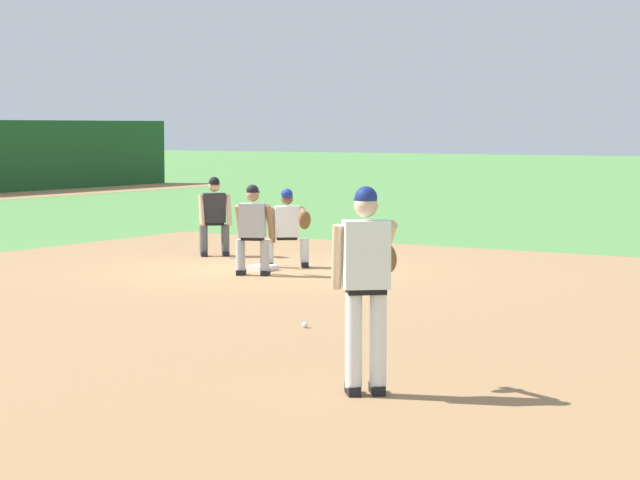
{
  "coord_description": "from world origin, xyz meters",
  "views": [
    {
      "loc": [
        -16.82,
        -11.73,
        2.38
      ],
      "look_at": [
        -5.18,
        -4.39,
        1.12
      ],
      "focal_mm": 70.0,
      "sensor_mm": 36.0,
      "label": 1
    }
  ],
  "objects_px": {
    "first_baseman": "(288,225)",
    "umpire": "(214,213)",
    "baseball": "(305,325)",
    "baserunner": "(253,226)",
    "first_base_bag": "(263,268)",
    "pitcher": "(367,277)"
  },
  "relations": [
    {
      "from": "first_baseman",
      "to": "umpire",
      "type": "xyz_separation_m",
      "value": [
        0.86,
        2.2,
        0.06
      ]
    },
    {
      "from": "baseball",
      "to": "baserunner",
      "type": "relative_size",
      "value": 0.05
    },
    {
      "from": "baseball",
      "to": "first_base_bag",
      "type": "bearing_deg",
      "value": 39.69
    },
    {
      "from": "umpire",
      "to": "first_base_bag",
      "type": "bearing_deg",
      "value": -124.46
    },
    {
      "from": "first_base_bag",
      "to": "pitcher",
      "type": "height_order",
      "value": "pitcher"
    },
    {
      "from": "first_base_bag",
      "to": "first_baseman",
      "type": "height_order",
      "value": "first_baseman"
    },
    {
      "from": "first_base_bag",
      "to": "umpire",
      "type": "bearing_deg",
      "value": 55.54
    },
    {
      "from": "first_base_bag",
      "to": "umpire",
      "type": "relative_size",
      "value": 0.26
    },
    {
      "from": "baserunner",
      "to": "umpire",
      "type": "distance_m",
      "value": 3.12
    },
    {
      "from": "pitcher",
      "to": "first_baseman",
      "type": "height_order",
      "value": "pitcher"
    },
    {
      "from": "baserunner",
      "to": "baseball",
      "type": "bearing_deg",
      "value": -137.98
    },
    {
      "from": "pitcher",
      "to": "first_baseman",
      "type": "distance_m",
      "value": 10.0
    },
    {
      "from": "baseball",
      "to": "pitcher",
      "type": "bearing_deg",
      "value": -138.52
    },
    {
      "from": "baserunner",
      "to": "umpire",
      "type": "relative_size",
      "value": 1.0
    },
    {
      "from": "baseball",
      "to": "first_baseman",
      "type": "height_order",
      "value": "first_baseman"
    },
    {
      "from": "first_baseman",
      "to": "baserunner",
      "type": "distance_m",
      "value": 1.22
    },
    {
      "from": "first_baseman",
      "to": "first_base_bag",
      "type": "bearing_deg",
      "value": 165.73
    },
    {
      "from": "first_baseman",
      "to": "umpire",
      "type": "relative_size",
      "value": 0.92
    },
    {
      "from": "baserunner",
      "to": "umpire",
      "type": "xyz_separation_m",
      "value": [
        2.07,
        2.33,
        0.0
      ]
    },
    {
      "from": "pitcher",
      "to": "first_baseman",
      "type": "xyz_separation_m",
      "value": [
        7.91,
        6.11,
        -0.33
      ]
    },
    {
      "from": "first_base_bag",
      "to": "umpire",
      "type": "height_order",
      "value": "umpire"
    },
    {
      "from": "baserunner",
      "to": "first_base_bag",
      "type": "bearing_deg",
      "value": 22.07
    }
  ]
}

